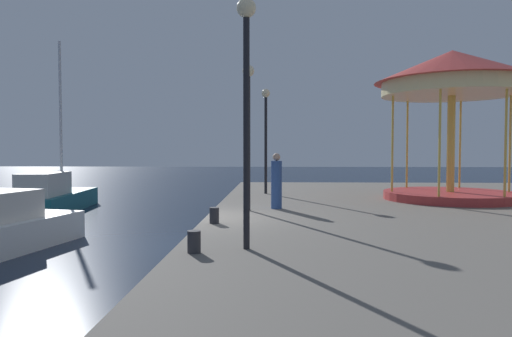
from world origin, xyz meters
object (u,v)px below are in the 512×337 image
at_px(lamp_post_near_edge, 246,80).
at_px(lamp_post_mid_promenade, 248,112).
at_px(sailboat_teal, 53,197).
at_px(carousel, 452,88).
at_px(bollard_south, 214,215).
at_px(lamp_post_far_end, 266,122).
at_px(person_far_corner, 276,183).
at_px(bollard_north, 194,242).

height_order(lamp_post_near_edge, lamp_post_mid_promenade, lamp_post_near_edge).
relative_size(sailboat_teal, lamp_post_mid_promenade, 1.69).
distance_m(carousel, lamp_post_mid_promenade, 8.09).
height_order(lamp_post_near_edge, bollard_south, lamp_post_near_edge).
distance_m(sailboat_teal, bollard_south, 11.01).
distance_m(lamp_post_near_edge, lamp_post_mid_promenade, 5.48).
height_order(carousel, lamp_post_far_end, carousel).
xyz_separation_m(sailboat_teal, person_far_corner, (9.46, -4.71, 0.96)).
height_order(carousel, bollard_south, carousel).
relative_size(carousel, lamp_post_near_edge, 1.21).
height_order(bollard_south, person_far_corner, person_far_corner).
xyz_separation_m(bollard_north, person_far_corner, (1.51, 6.31, 0.62)).
bearing_deg(bollard_south, carousel, 35.81).
height_order(lamp_post_near_edge, bollard_north, lamp_post_near_edge).
xyz_separation_m(lamp_post_mid_promenade, person_far_corner, (0.86, 0.47, -2.19)).
xyz_separation_m(lamp_post_far_end, bollard_south, (-1.16, -7.97, -2.80)).
bearing_deg(bollard_north, bollard_south, 91.17).
bearing_deg(sailboat_teal, person_far_corner, -26.47).
bearing_deg(lamp_post_mid_promenade, lamp_post_near_edge, -87.23).
xyz_separation_m(lamp_post_near_edge, lamp_post_mid_promenade, (-0.26, 5.47, -0.12)).
bearing_deg(sailboat_teal, lamp_post_mid_promenade, -31.05).
bearing_deg(lamp_post_mid_promenade, person_far_corner, 28.75).
xyz_separation_m(bollard_south, person_far_corner, (1.58, 2.97, 0.62)).
relative_size(sailboat_teal, person_far_corner, 4.27).
xyz_separation_m(bollard_north, bollard_south, (-0.07, 3.33, 0.00)).
distance_m(sailboat_teal, lamp_post_far_end, 9.57).
distance_m(carousel, bollard_north, 12.73).
xyz_separation_m(lamp_post_near_edge, lamp_post_far_end, (0.17, 10.94, -0.12)).
relative_size(carousel, bollard_south, 13.93).
xyz_separation_m(sailboat_teal, lamp_post_near_edge, (8.86, -10.65, 3.27)).
relative_size(lamp_post_mid_promenade, lamp_post_far_end, 1.00).
bearing_deg(person_far_corner, lamp_post_near_edge, -95.70).
distance_m(lamp_post_near_edge, bollard_south, 4.28).
bearing_deg(bollard_south, lamp_post_near_edge, -71.57).
bearing_deg(bollard_south, bollard_north, -88.83).
height_order(carousel, person_far_corner, carousel).
bearing_deg(carousel, bollard_south, -144.19).
bearing_deg(bollard_north, carousel, 48.91).
xyz_separation_m(carousel, lamp_post_far_end, (-6.87, 2.18, -1.12)).
height_order(sailboat_teal, carousel, sailboat_teal).
relative_size(sailboat_teal, lamp_post_far_end, 1.69).
relative_size(sailboat_teal, bollard_north, 18.60).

